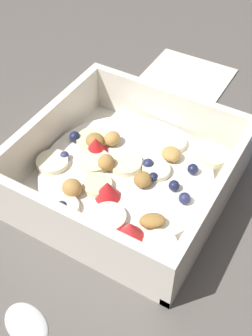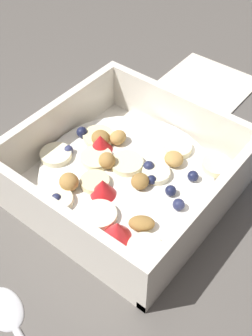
% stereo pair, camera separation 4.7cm
% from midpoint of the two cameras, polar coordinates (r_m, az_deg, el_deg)
% --- Properties ---
extents(ground_plane, '(2.40, 2.40, 0.00)m').
position_cam_midpoint_polar(ground_plane, '(0.49, 3.94, -3.98)').
color(ground_plane, '#56514C').
extents(fruit_bowl, '(0.22, 0.22, 0.07)m').
position_cam_midpoint_polar(fruit_bowl, '(0.48, 2.69, -1.01)').
color(fruit_bowl, white).
rests_on(fruit_bowl, ground).
extents(spoon, '(0.06, 0.17, 0.01)m').
position_cam_midpoint_polar(spoon, '(0.41, -10.66, -20.28)').
color(spoon, silver).
rests_on(spoon, ground).
extents(folded_napkin, '(0.12, 0.12, 0.01)m').
position_cam_midpoint_polar(folded_napkin, '(0.65, 12.47, 10.52)').
color(folded_napkin, silver).
rests_on(folded_napkin, ground).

